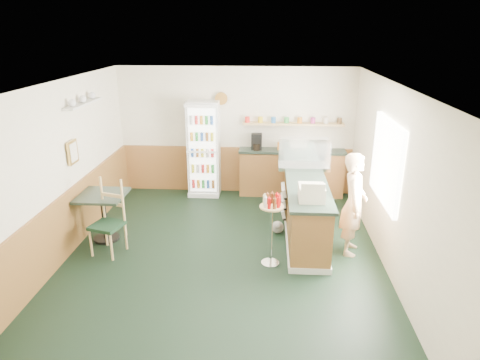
# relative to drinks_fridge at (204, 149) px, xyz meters

# --- Properties ---
(ground) EXTENTS (6.00, 6.00, 0.00)m
(ground) POSITION_rel_drinks_fridge_xyz_m (0.67, -2.74, -1.01)
(ground) COLOR black
(ground) RESTS_ON ground
(room_envelope) EXTENTS (5.04, 6.02, 2.72)m
(room_envelope) POSITION_rel_drinks_fridge_xyz_m (0.44, -2.01, 0.51)
(room_envelope) COLOR silver
(room_envelope) RESTS_ON ground
(service_counter) EXTENTS (0.68, 3.01, 1.01)m
(service_counter) POSITION_rel_drinks_fridge_xyz_m (2.02, -1.67, -0.55)
(service_counter) COLOR #9E5D33
(service_counter) RESTS_ON ground
(back_counter) EXTENTS (2.24, 0.42, 1.69)m
(back_counter) POSITION_rel_drinks_fridge_xyz_m (1.85, 0.06, -0.46)
(back_counter) COLOR #9E5D33
(back_counter) RESTS_ON ground
(drinks_fridge) EXTENTS (0.67, 0.55, 2.02)m
(drinks_fridge) POSITION_rel_drinks_fridge_xyz_m (0.00, 0.00, 0.00)
(drinks_fridge) COLOR white
(drinks_fridge) RESTS_ON ground
(display_case) EXTENTS (0.93, 0.48, 0.53)m
(display_case) POSITION_rel_drinks_fridge_xyz_m (2.02, -1.15, 0.26)
(display_case) COLOR silver
(display_case) RESTS_ON service_counter
(cash_register) EXTENTS (0.38, 0.40, 0.22)m
(cash_register) POSITION_rel_drinks_fridge_xyz_m (2.02, -2.69, 0.11)
(cash_register) COLOR beige
(cash_register) RESTS_ON service_counter
(shopkeeper) EXTENTS (0.50, 0.62, 1.67)m
(shopkeeper) POSITION_rel_drinks_fridge_xyz_m (2.72, -2.40, -0.18)
(shopkeeper) COLOR tan
(shopkeeper) RESTS_ON ground
(condiment_stand) EXTENTS (0.36, 0.36, 1.13)m
(condiment_stand) POSITION_rel_drinks_fridge_xyz_m (1.43, -2.87, -0.24)
(condiment_stand) COLOR silver
(condiment_stand) RESTS_ON ground
(newspaper_rack) EXTENTS (0.10, 0.48, 0.56)m
(newspaper_rack) POSITION_rel_drinks_fridge_xyz_m (1.66, -1.56, -0.50)
(newspaper_rack) COLOR black
(newspaper_rack) RESTS_ON ground
(cafe_table) EXTENTS (0.76, 0.76, 0.83)m
(cafe_table) POSITION_rel_drinks_fridge_xyz_m (-1.38, -2.25, -0.42)
(cafe_table) COLOR black
(cafe_table) RESTS_ON ground
(cafe_chair) EXTENTS (0.56, 0.56, 1.21)m
(cafe_chair) POSITION_rel_drinks_fridge_xyz_m (-1.17, -2.60, -0.38)
(cafe_chair) COLOR black
(cafe_chair) RESTS_ON ground
(dog_doorstop) EXTENTS (0.22, 0.28, 0.26)m
(dog_doorstop) POSITION_rel_drinks_fridge_xyz_m (1.56, -1.83, -0.89)
(dog_doorstop) COLOR gray
(dog_doorstop) RESTS_ON ground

